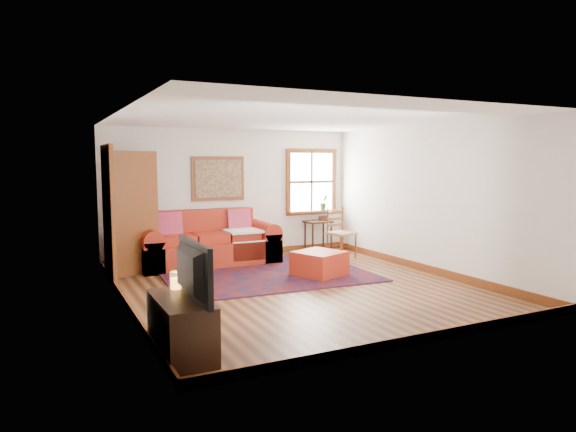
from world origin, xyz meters
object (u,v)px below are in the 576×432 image
red_leather_sofa (208,246)px  side_table (318,226)px  ladder_back_chair (340,231)px  media_cabinet (181,326)px  red_ottoman (319,264)px

red_leather_sofa → side_table: size_ratio=3.86×
red_leather_sofa → ladder_back_chair: size_ratio=2.56×
side_table → ladder_back_chair: 0.78m
media_cabinet → side_table: bearing=47.5°
red_ottoman → side_table: (1.11, 2.00, 0.33)m
side_table → media_cabinet: (-4.04, -4.41, -0.25)m
red_leather_sofa → red_ottoman: 2.23m
red_ottoman → ladder_back_chair: size_ratio=0.72×
side_table → media_cabinet: side_table is taller
red_leather_sofa → side_table: 2.48m
ladder_back_chair → media_cabinet: bearing=-138.3°
side_table → red_leather_sofa: bearing=-174.7°
red_leather_sofa → red_ottoman: bearing=-52.8°
red_ottoman → side_table: bearing=39.7°
red_ottoman → ladder_back_chair: bearing=25.5°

